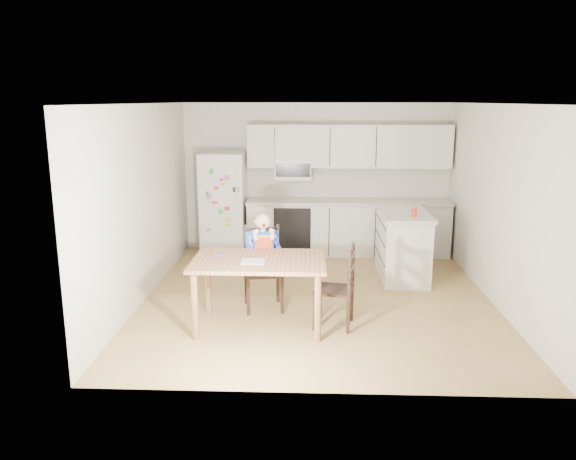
{
  "coord_description": "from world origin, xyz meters",
  "views": [
    {
      "loc": [
        -0.09,
        -7.04,
        2.55
      ],
      "look_at": [
        -0.37,
        -0.4,
        1.0
      ],
      "focal_mm": 35.0,
      "sensor_mm": 36.0,
      "label": 1
    }
  ],
  "objects_px": {
    "refrigerator": "(224,204)",
    "red_cup": "(414,213)",
    "dining_table": "(259,268)",
    "kitchen_island": "(402,244)",
    "chair_booster": "(263,251)",
    "chair_side": "(342,282)"
  },
  "relations": [
    {
      "from": "refrigerator",
      "to": "chair_side",
      "type": "bearing_deg",
      "value": -59.68
    },
    {
      "from": "dining_table",
      "to": "refrigerator",
      "type": "bearing_deg",
      "value": 105.61
    },
    {
      "from": "refrigerator",
      "to": "red_cup",
      "type": "distance_m",
      "value": 3.28
    },
    {
      "from": "kitchen_island",
      "to": "red_cup",
      "type": "bearing_deg",
      "value": -75.72
    },
    {
      "from": "red_cup",
      "to": "refrigerator",
      "type": "bearing_deg",
      "value": 151.75
    },
    {
      "from": "refrigerator",
      "to": "kitchen_island",
      "type": "relative_size",
      "value": 1.28
    },
    {
      "from": "refrigerator",
      "to": "chair_side",
      "type": "distance_m",
      "value": 3.63
    },
    {
      "from": "dining_table",
      "to": "chair_booster",
      "type": "xyz_separation_m",
      "value": [
        -0.01,
        0.62,
        0.04
      ]
    },
    {
      "from": "chair_booster",
      "to": "kitchen_island",
      "type": "bearing_deg",
      "value": 23.87
    },
    {
      "from": "red_cup",
      "to": "chair_booster",
      "type": "distance_m",
      "value": 2.26
    },
    {
      "from": "red_cup",
      "to": "chair_booster",
      "type": "height_order",
      "value": "chair_booster"
    },
    {
      "from": "kitchen_island",
      "to": "red_cup",
      "type": "relative_size",
      "value": 12.54
    },
    {
      "from": "chair_booster",
      "to": "chair_side",
      "type": "xyz_separation_m",
      "value": [
        0.95,
        -0.59,
        -0.19
      ]
    },
    {
      "from": "red_cup",
      "to": "dining_table",
      "type": "height_order",
      "value": "red_cup"
    },
    {
      "from": "dining_table",
      "to": "chair_booster",
      "type": "relative_size",
      "value": 1.24
    },
    {
      "from": "refrigerator",
      "to": "dining_table",
      "type": "xyz_separation_m",
      "value": [
        0.88,
        -3.15,
        -0.16
      ]
    },
    {
      "from": "kitchen_island",
      "to": "red_cup",
      "type": "distance_m",
      "value": 0.64
    },
    {
      "from": "red_cup",
      "to": "chair_side",
      "type": "bearing_deg",
      "value": -123.98
    },
    {
      "from": "dining_table",
      "to": "red_cup",
      "type": "bearing_deg",
      "value": 38.69
    },
    {
      "from": "chair_booster",
      "to": "refrigerator",
      "type": "bearing_deg",
      "value": 98.43
    },
    {
      "from": "chair_booster",
      "to": "chair_side",
      "type": "distance_m",
      "value": 1.14
    },
    {
      "from": "dining_table",
      "to": "chair_side",
      "type": "relative_size",
      "value": 1.57
    }
  ]
}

